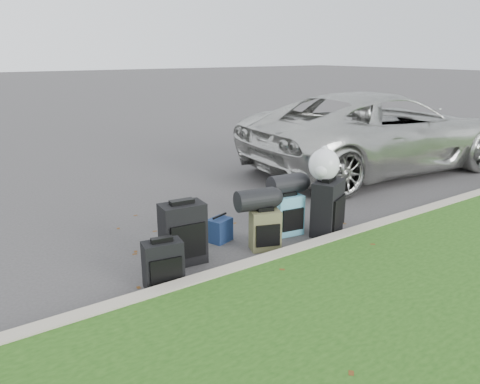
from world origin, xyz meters
TOP-DOWN VIEW (x-y plane):
  - ground at (0.00, 0.00)m, footprint 120.00×120.00m
  - curb at (0.00, -1.00)m, footprint 120.00×0.18m
  - suv at (4.27, 1.41)m, footprint 6.09×3.22m
  - suitcase_small_black at (-1.73, -0.72)m, footprint 0.45×0.30m
  - suitcase_large_black_left at (-1.27, -0.31)m, footprint 0.54×0.36m
  - suitcase_olive at (-0.23, -0.55)m, footprint 0.43×0.35m
  - suitcase_teal at (0.34, -0.32)m, footprint 0.42×0.29m
  - suitcase_large_black_right at (0.78, -0.62)m, footprint 0.58×0.49m
  - tote_green at (-0.86, 0.32)m, footprint 0.31×0.25m
  - tote_navy at (-0.57, 0.00)m, footprint 0.35×0.31m
  - duffel_left at (-0.31, -0.44)m, footprint 0.54×0.36m
  - duffel_right at (0.36, -0.24)m, footprint 0.52×0.33m
  - trash_bag at (0.75, -0.54)m, footprint 0.42×0.42m

SIDE VIEW (x-z plane):
  - ground at x=0.00m, z-range 0.00..0.00m
  - curb at x=0.00m, z-range 0.00..0.15m
  - tote_navy at x=-0.57m, z-range 0.00..0.31m
  - tote_green at x=-0.86m, z-range 0.00..0.35m
  - suitcase_olive at x=-0.23m, z-range 0.00..0.51m
  - suitcase_small_black at x=-1.73m, z-range 0.00..0.51m
  - suitcase_teal at x=0.34m, z-range 0.00..0.55m
  - suitcase_large_black_left at x=-1.27m, z-range 0.00..0.74m
  - suitcase_large_black_right at x=0.78m, z-range 0.00..0.76m
  - duffel_left at x=-0.31m, z-range 0.51..0.78m
  - duffel_right at x=0.36m, z-range 0.55..0.83m
  - suv at x=4.27m, z-range 0.00..1.63m
  - trash_bag at x=0.75m, z-range 0.76..1.18m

